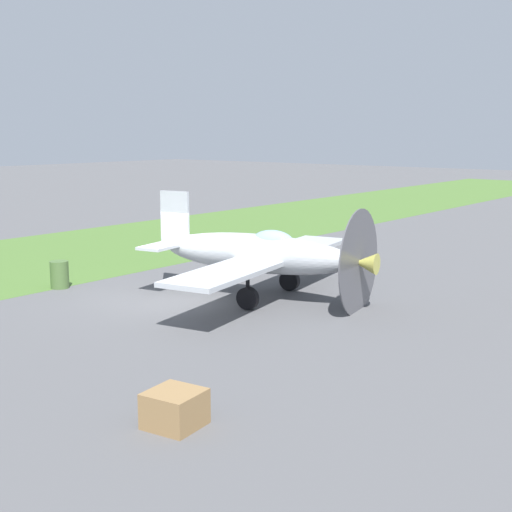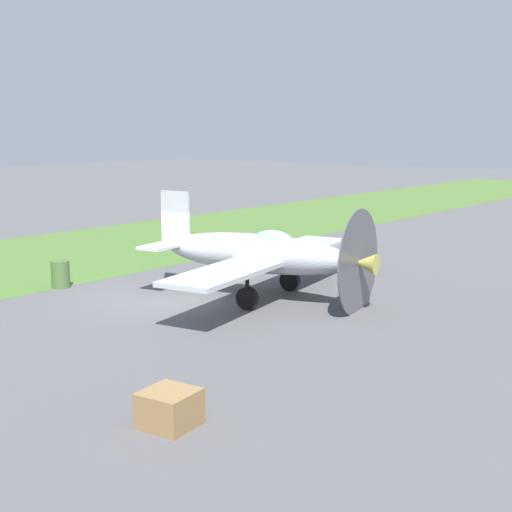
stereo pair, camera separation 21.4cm
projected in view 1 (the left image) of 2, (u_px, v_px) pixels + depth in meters
The scene contains 5 objects.
ground_plane at pixel (167, 296), 21.96m from camera, with size 160.00×160.00×0.00m, color #515154.
grass_verge at pixel (5, 263), 27.56m from camera, with size 120.00×11.00×0.01m, color #476B2D.
airplane_lead at pixel (260, 254), 21.49m from camera, with size 9.43×7.52×3.34m.
fuel_drum at pixel (60, 275), 23.07m from camera, with size 0.60×0.60×0.90m, color #476633.
supply_crate at pixel (175, 409), 12.23m from camera, with size 0.90×0.90×0.64m, color olive.
Camera 1 is at (14.96, 15.56, 5.08)m, focal length 49.29 mm.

